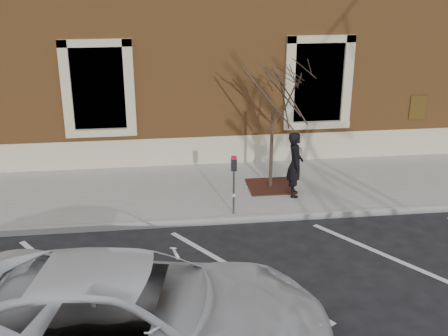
{
  "coord_description": "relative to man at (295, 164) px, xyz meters",
  "views": [
    {
      "loc": [
        -1.5,
        -11.44,
        5.7
      ],
      "look_at": [
        0.0,
        0.6,
        1.1
      ],
      "focal_mm": 45.0,
      "sensor_mm": 36.0,
      "label": 1
    }
  ],
  "objects": [
    {
      "name": "parking_stripes",
      "position": [
        -1.79,
        -3.21,
        -0.96
      ],
      "size": [
        28.0,
        4.4,
        0.01
      ],
      "primitive_type": null,
      "color": "silver",
      "rests_on": "ground"
    },
    {
      "name": "sidewalk_near",
      "position": [
        -1.79,
        0.74,
        -0.89
      ],
      "size": [
        40.0,
        3.5,
        0.15
      ],
      "primitive_type": "cube",
      "color": "#AAA7A0",
      "rests_on": "ground"
    },
    {
      "name": "tree_grate",
      "position": [
        -0.47,
        0.58,
        -0.8
      ],
      "size": [
        1.14,
        1.14,
        0.03
      ],
      "primitive_type": "cube",
      "color": "#451D16",
      "rests_on": "sidewalk_near"
    },
    {
      "name": "building_civic",
      "position": [
        -1.79,
        6.73,
        3.03
      ],
      "size": [
        40.0,
        8.62,
        8.0
      ],
      "color": "brown",
      "rests_on": "ground"
    },
    {
      "name": "sapling",
      "position": [
        -0.47,
        0.58,
        1.8
      ],
      "size": [
        2.24,
        2.24,
        3.73
      ],
      "color": "#3F2E26",
      "rests_on": "sidewalk_near"
    },
    {
      "name": "parking_meter",
      "position": [
        -1.63,
        -0.89,
        0.16
      ],
      "size": [
        0.13,
        0.1,
        1.4
      ],
      "rotation": [
        0.0,
        0.0,
        0.4
      ],
      "color": "#595B60",
      "rests_on": "sidewalk_near"
    },
    {
      "name": "ground",
      "position": [
        -1.79,
        -1.01,
        -0.96
      ],
      "size": [
        120.0,
        120.0,
        0.0
      ],
      "primitive_type": "plane",
      "color": "#28282B",
      "rests_on": "ground"
    },
    {
      "name": "white_truck",
      "position": [
        -3.74,
        -5.5,
        -0.16
      ],
      "size": [
        6.17,
        3.67,
        1.61
      ],
      "primitive_type": "imported",
      "rotation": [
        0.0,
        0.0,
        1.39
      ],
      "color": "silver",
      "rests_on": "ground"
    },
    {
      "name": "man",
      "position": [
        0.0,
        0.0,
        0.0
      ],
      "size": [
        0.48,
        0.65,
        1.62
      ],
      "primitive_type": "imported",
      "rotation": [
        0.0,
        0.0,
        1.4
      ],
      "color": "black",
      "rests_on": "sidewalk_near"
    },
    {
      "name": "curb_near",
      "position": [
        -1.79,
        -1.06,
        -0.89
      ],
      "size": [
        40.0,
        0.12,
        0.15
      ],
      "primitive_type": "cube",
      "color": "#9E9E99",
      "rests_on": "ground"
    }
  ]
}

